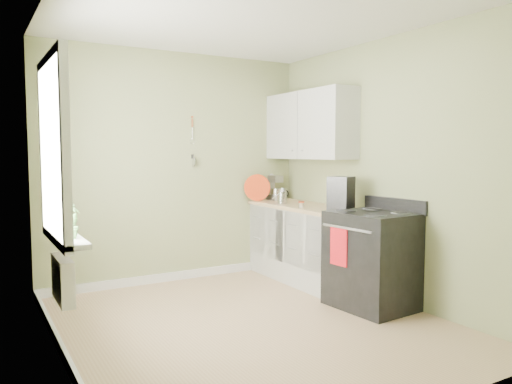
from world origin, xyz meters
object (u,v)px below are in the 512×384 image
kettle (282,196)px  stand_mixer (274,188)px  stove (373,259)px  coffee_maker (341,195)px

kettle → stand_mixer: bearing=67.9°
stove → coffee_maker: bearing=93.0°
stove → kettle: bearing=96.4°
stove → coffee_maker: (-0.02, 0.47, 0.60)m
stove → stand_mixer: bearing=88.5°
stand_mixer → kettle: stand_mixer is taller
stand_mixer → kettle: size_ratio=1.82×
stove → coffee_maker: size_ratio=2.92×
kettle → coffee_maker: 0.94m
stove → coffee_maker: coffee_maker is taller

